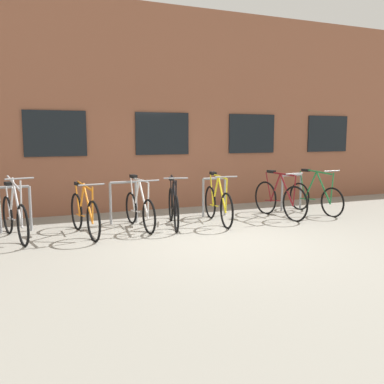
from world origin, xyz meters
The scene contains 10 objects.
ground_plane centered at (0.00, 0.00, 0.00)m, with size 42.00×42.00×0.00m, color gray.
storefront_building centered at (0.00, 6.77, 2.36)m, with size 28.00×7.19×4.73m.
bike_rack centered at (-0.24, 1.90, 0.51)m, with size 6.57×0.05×0.86m.
bicycle_maroon centered at (2.03, 1.29, 0.40)m, with size 0.44×1.71×1.02m.
bicycle_silver centered at (-3.25, 1.34, 0.39)m, with size 0.56×1.73×1.11m.
bicycle_white centered at (-1.05, 1.39, 0.37)m, with size 0.44×1.66×1.01m.
bicycle_green centered at (3.06, 1.41, 0.37)m, with size 0.44×1.68×1.03m.
bicycle_orange centered at (-2.10, 1.21, 0.38)m, with size 0.44×1.74×0.98m.
bicycle_yellow centered at (0.55, 1.28, 0.39)m, with size 0.44×1.74×1.03m.
bicycle_black centered at (-0.38, 1.34, 0.38)m, with size 0.56×1.72×1.02m.
Camera 1 is at (-3.04, -6.27, 1.77)m, focal length 39.13 mm.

